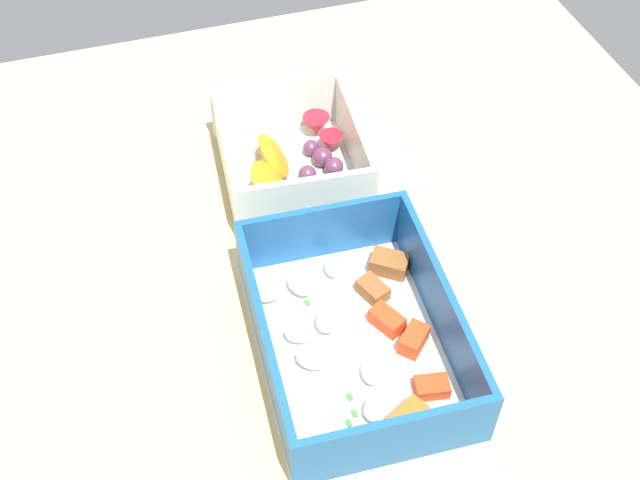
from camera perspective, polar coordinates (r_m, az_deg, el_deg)
table_surface at (r=71.69cm, az=1.04°, el=-2.35°), size 80.00×80.00×2.00cm
pasta_container at (r=64.02cm, az=2.53°, el=-6.69°), size 21.82×15.97×6.35cm
fruit_bowl at (r=77.46cm, az=-2.01°, el=5.76°), size 15.80×14.19×6.17cm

